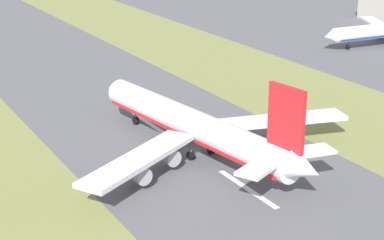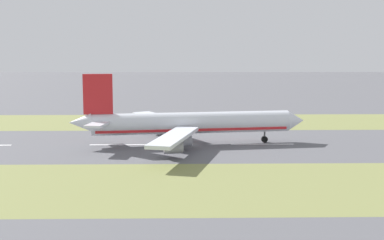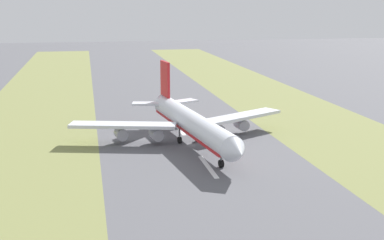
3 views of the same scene
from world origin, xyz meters
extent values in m
plane|color=#56565B|center=(0.00, 0.00, 0.00)|extent=(800.00, 800.00, 0.00)
cube|color=olive|center=(-45.00, 0.00, 0.00)|extent=(40.00, 600.00, 0.01)
cube|color=olive|center=(45.00, 0.00, 0.00)|extent=(40.00, 600.00, 0.01)
cube|color=silver|center=(0.00, -20.31, 0.01)|extent=(1.20, 18.00, 0.01)
cube|color=silver|center=(0.00, 19.69, 0.01)|extent=(1.20, 18.00, 0.01)
cylinder|color=silver|center=(-0.07, -0.31, 6.20)|extent=(13.41, 56.30, 6.00)
cone|color=silver|center=(-4.13, 29.91, 6.20)|extent=(6.49, 5.74, 5.88)
cone|color=silver|center=(4.06, -31.04, 7.00)|extent=(5.85, 6.63, 5.10)
cube|color=red|center=(-0.07, -0.31, 4.55)|extent=(12.81, 54.04, 0.70)
cube|color=silver|center=(-16.45, -9.80, 5.30)|extent=(28.17, 19.56, 0.90)
cube|color=silver|center=(18.24, -5.14, 5.30)|extent=(29.58, 13.00, 0.90)
cylinder|color=#93939E|center=(-8.45, -5.48, 2.85)|extent=(3.81, 5.18, 3.20)
cylinder|color=#93939E|center=(-16.91, -10.15, 2.85)|extent=(3.81, 5.18, 3.20)
cylinder|color=#93939E|center=(9.39, -3.08, 2.85)|extent=(3.81, 5.18, 3.20)
cylinder|color=#93939E|center=(18.77, -5.35, 2.85)|extent=(3.81, 5.18, 3.20)
cube|color=red|center=(3.40, -26.08, 14.70)|extent=(1.86, 8.04, 11.00)
cube|color=silver|center=(-2.05, -26.82, 7.20)|extent=(10.92, 8.30, 0.60)
cube|color=silver|center=(8.85, -25.35, 7.20)|extent=(10.63, 6.12, 0.60)
cylinder|color=#59595E|center=(-2.90, 20.78, 2.50)|extent=(0.50, 0.50, 3.20)
cylinder|color=black|center=(-2.90, 20.78, 0.90)|extent=(1.13, 1.90, 1.80)
cylinder|color=#59595E|center=(-2.24, -3.63, 2.50)|extent=(0.50, 0.50, 3.20)
cylinder|color=black|center=(-2.24, -3.63, 0.90)|extent=(1.13, 1.90, 1.80)
cylinder|color=#59595E|center=(2.91, -2.94, 2.50)|extent=(0.50, 0.50, 3.20)
cylinder|color=black|center=(2.91, -2.94, 0.90)|extent=(1.13, 1.90, 1.80)
camera|label=1|loc=(-60.61, -106.23, 50.02)|focal=60.00mm
camera|label=2|loc=(149.05, -3.31, 28.09)|focal=50.00mm
camera|label=3|loc=(27.24, 137.82, 38.07)|focal=50.00mm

